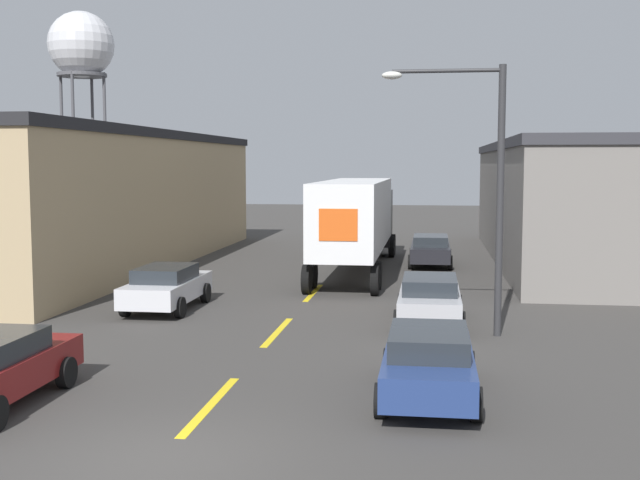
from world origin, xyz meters
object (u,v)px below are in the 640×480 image
water_tower (81,47)px  street_lamp (483,176)px  parked_car_right_far (430,249)px  parked_car_right_mid (430,299)px  parked_car_right_near (429,361)px  parked_car_left_far (167,286)px  semi_truck (357,216)px

water_tower → street_lamp: size_ratio=2.49×
parked_car_right_far → parked_car_right_mid: 13.74m
parked_car_right_near → parked_car_right_far: (0.00, 21.37, 0.00)m
parked_car_right_near → parked_car_left_far: (-8.52, 8.89, 0.00)m
parked_car_right_far → parked_car_right_mid: bearing=-90.0°
semi_truck → parked_car_right_mid: semi_truck is taller
semi_truck → parked_car_right_mid: size_ratio=3.23×
parked_car_right_mid → street_lamp: bearing=-44.6°
parked_car_right_far → semi_truck: bearing=-143.4°
semi_truck → water_tower: size_ratio=0.80×
parked_car_right_near → parked_car_right_mid: (0.00, 7.63, 0.00)m
parked_car_right_near → water_tower: bearing=120.3°
parked_car_right_far → parked_car_right_mid: size_ratio=1.00×
semi_truck → water_tower: bearing=129.0°
parked_car_right_far → parked_car_right_mid: same height
parked_car_right_far → street_lamp: (1.41, -15.13, 3.65)m
parked_car_right_far → parked_car_right_near: bearing=-90.0°
parked_car_right_near → parked_car_right_mid: size_ratio=1.00×
parked_car_right_near → parked_car_right_far: same height
parked_car_right_mid → water_tower: bearing=124.2°
semi_truck → parked_car_right_far: bearing=36.6°
water_tower → parked_car_right_near: bearing=-59.7°
parked_car_right_far → street_lamp: size_ratio=0.62×
parked_car_left_far → street_lamp: bearing=-14.9°
parked_car_right_near → parked_car_right_mid: same height
street_lamp → parked_car_right_far: bearing=95.3°
semi_truck → parked_car_right_near: (3.21, -18.99, -1.68)m
parked_car_right_near → parked_car_left_far: 12.31m
parked_car_left_far → parked_car_right_mid: bearing=-8.4°
parked_car_right_mid → water_tower: water_tower is taller
parked_car_right_far → parked_car_left_far: same height
street_lamp → water_tower: bearing=124.6°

